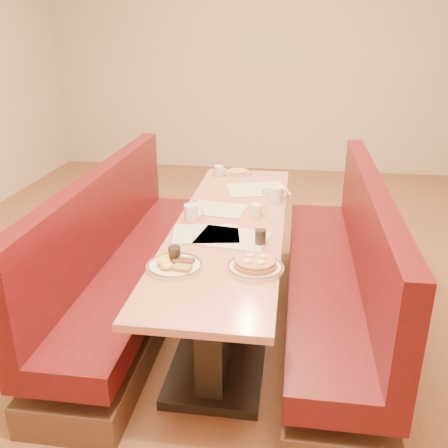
# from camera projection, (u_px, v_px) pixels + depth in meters

# --- Properties ---
(ground) EXTENTS (8.00, 8.00, 0.00)m
(ground) POSITION_uv_depth(u_px,v_px,m) (230.00, 320.00, 3.54)
(ground) COLOR #9E6647
(ground) RESTS_ON ground
(room_envelope) EXTENTS (6.04, 8.04, 2.82)m
(room_envelope) POSITION_uv_depth(u_px,v_px,m) (231.00, 28.00, 2.81)
(room_envelope) COLOR beige
(room_envelope) RESTS_ON ground
(diner_table) EXTENTS (0.70, 2.50, 0.75)m
(diner_table) POSITION_uv_depth(u_px,v_px,m) (230.00, 273.00, 3.40)
(diner_table) COLOR black
(diner_table) RESTS_ON ground
(booth_left) EXTENTS (0.55, 2.50, 1.05)m
(booth_left) POSITION_uv_depth(u_px,v_px,m) (127.00, 268.00, 3.50)
(booth_left) COLOR #4C3326
(booth_left) RESTS_ON ground
(booth_right) EXTENTS (0.55, 2.50, 1.05)m
(booth_right) POSITION_uv_depth(u_px,v_px,m) (339.00, 282.00, 3.31)
(booth_right) COLOR #4C3326
(booth_right) RESTS_ON ground
(placemat_near_left) EXTENTS (0.45, 0.36, 0.00)m
(placemat_near_left) POSITION_uv_depth(u_px,v_px,m) (206.00, 234.00, 3.07)
(placemat_near_left) COLOR beige
(placemat_near_left) RESTS_ON diner_table
(placemat_near_right) EXTENTS (0.46, 0.38, 0.00)m
(placemat_near_right) POSITION_uv_depth(u_px,v_px,m) (232.00, 238.00, 3.01)
(placemat_near_right) COLOR beige
(placemat_near_right) RESTS_ON diner_table
(placemat_far_left) EXTENTS (0.42, 0.34, 0.00)m
(placemat_far_left) POSITION_uv_depth(u_px,v_px,m) (217.00, 209.00, 3.48)
(placemat_far_left) COLOR beige
(placemat_far_left) RESTS_ON diner_table
(placemat_far_right) EXTENTS (0.54, 0.46, 0.00)m
(placemat_far_right) POSITION_uv_depth(u_px,v_px,m) (257.00, 189.00, 3.89)
(placemat_far_right) COLOR beige
(placemat_far_right) RESTS_ON diner_table
(pancake_plate) EXTENTS (0.30, 0.30, 0.07)m
(pancake_plate) POSITION_uv_depth(u_px,v_px,m) (255.00, 266.00, 2.63)
(pancake_plate) COLOR silver
(pancake_plate) RESTS_ON diner_table
(eggs_plate) EXTENTS (0.30, 0.30, 0.06)m
(eggs_plate) POSITION_uv_depth(u_px,v_px,m) (174.00, 265.00, 2.64)
(eggs_plate) COLOR silver
(eggs_plate) RESTS_ON diner_table
(extra_plate_mid) EXTENTS (0.21, 0.21, 0.04)m
(extra_plate_mid) POSITION_uv_depth(u_px,v_px,m) (275.00, 193.00, 3.78)
(extra_plate_mid) COLOR silver
(extra_plate_mid) RESTS_ON diner_table
(extra_plate_far) EXTENTS (0.25, 0.25, 0.05)m
(extra_plate_far) POSITION_uv_depth(u_px,v_px,m) (238.00, 173.00, 4.27)
(extra_plate_far) COLOR silver
(extra_plate_far) RESTS_ON diner_table
(coffee_mug_a) EXTENTS (0.11, 0.08, 0.08)m
(coffee_mug_a) POSITION_uv_depth(u_px,v_px,m) (257.00, 210.00, 3.35)
(coffee_mug_a) COLOR silver
(coffee_mug_a) RESTS_ON diner_table
(coffee_mug_b) EXTENTS (0.13, 0.09, 0.10)m
(coffee_mug_b) POSITION_uv_depth(u_px,v_px,m) (192.00, 212.00, 3.29)
(coffee_mug_b) COLOR silver
(coffee_mug_b) RESTS_ON diner_table
(coffee_mug_c) EXTENTS (0.13, 0.09, 0.10)m
(coffee_mug_c) POSITION_uv_depth(u_px,v_px,m) (277.00, 194.00, 3.63)
(coffee_mug_c) COLOR silver
(coffee_mug_c) RESTS_ON diner_table
(coffee_mug_d) EXTENTS (0.11, 0.08, 0.09)m
(coffee_mug_d) POSITION_uv_depth(u_px,v_px,m) (219.00, 171.00, 4.23)
(coffee_mug_d) COLOR silver
(coffee_mug_d) RESTS_ON diner_table
(soda_tumbler_near) EXTENTS (0.07, 0.07, 0.09)m
(soda_tumbler_near) POSITION_uv_depth(u_px,v_px,m) (175.00, 255.00, 2.69)
(soda_tumbler_near) COLOR black
(soda_tumbler_near) RESTS_ON diner_table
(soda_tumbler_mid) EXTENTS (0.07, 0.07, 0.09)m
(soda_tumbler_mid) POSITION_uv_depth(u_px,v_px,m) (260.00, 237.00, 2.92)
(soda_tumbler_mid) COLOR black
(soda_tumbler_mid) RESTS_ON diner_table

